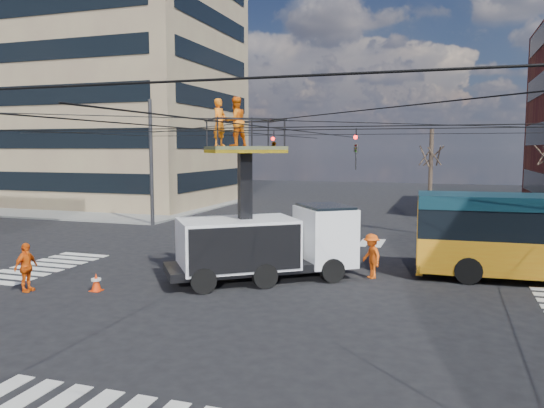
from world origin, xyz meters
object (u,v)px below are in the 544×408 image
Objects in this scene: traffic_cone at (96,282)px; flagger at (371,256)px; worker_ground at (26,267)px; utility_truck at (266,223)px.

flagger reaches higher than traffic_cone.
worker_ground reaches higher than traffic_cone.
utility_truck reaches higher than traffic_cone.
worker_ground is (-7.29, -4.18, -1.31)m from utility_truck.
worker_ground is at bearing -159.83° from traffic_cone.
flagger is (3.74, 1.47, -1.30)m from utility_truck.
traffic_cone is 2.44m from worker_ground.
traffic_cone is (-5.06, -3.36, -1.84)m from utility_truck.
utility_truck is at bearing -105.37° from flagger.
worker_ground is at bearing -99.67° from flagger.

